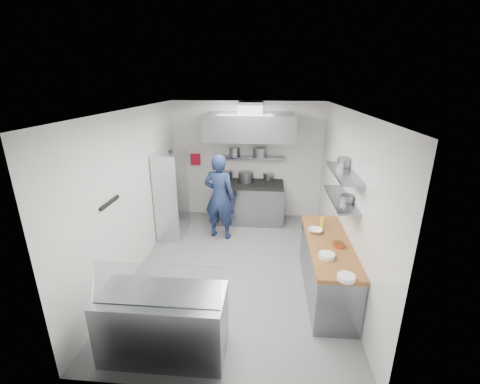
# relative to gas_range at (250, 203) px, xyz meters

# --- Properties ---
(floor) EXTENTS (5.00, 5.00, 0.00)m
(floor) POSITION_rel_gas_range_xyz_m (-0.10, -2.10, -0.45)
(floor) COLOR slate
(floor) RESTS_ON ground
(ceiling) EXTENTS (5.00, 5.00, 0.00)m
(ceiling) POSITION_rel_gas_range_xyz_m (-0.10, -2.10, 2.35)
(ceiling) COLOR silver
(ceiling) RESTS_ON wall_back
(wall_back) EXTENTS (3.60, 2.80, 0.02)m
(wall_back) POSITION_rel_gas_range_xyz_m (-0.10, 0.40, 0.95)
(wall_back) COLOR white
(wall_back) RESTS_ON floor
(wall_front) EXTENTS (3.60, 2.80, 0.02)m
(wall_front) POSITION_rel_gas_range_xyz_m (-0.10, -4.60, 0.95)
(wall_front) COLOR white
(wall_front) RESTS_ON floor
(wall_left) EXTENTS (2.80, 5.00, 0.02)m
(wall_left) POSITION_rel_gas_range_xyz_m (-1.90, -2.10, 0.95)
(wall_left) COLOR white
(wall_left) RESTS_ON floor
(wall_right) EXTENTS (2.80, 5.00, 0.02)m
(wall_right) POSITION_rel_gas_range_xyz_m (1.70, -2.10, 0.95)
(wall_right) COLOR white
(wall_right) RESTS_ON floor
(gas_range) EXTENTS (1.60, 0.80, 0.90)m
(gas_range) POSITION_rel_gas_range_xyz_m (0.00, 0.00, 0.00)
(gas_range) COLOR gray
(gas_range) RESTS_ON floor
(cooktop) EXTENTS (1.57, 0.78, 0.06)m
(cooktop) POSITION_rel_gas_range_xyz_m (0.00, 0.00, 0.48)
(cooktop) COLOR black
(cooktop) RESTS_ON gas_range
(stock_pot_left) EXTENTS (0.25, 0.25, 0.20)m
(stock_pot_left) POSITION_rel_gas_range_xyz_m (-0.57, 0.31, 0.61)
(stock_pot_left) COLOR slate
(stock_pot_left) RESTS_ON cooktop
(stock_pot_mid) EXTENTS (0.34, 0.34, 0.24)m
(stock_pot_mid) POSITION_rel_gas_range_xyz_m (-0.11, 0.08, 0.63)
(stock_pot_mid) COLOR slate
(stock_pot_mid) RESTS_ON cooktop
(stock_pot_right) EXTENTS (0.26, 0.26, 0.16)m
(stock_pot_right) POSITION_rel_gas_range_xyz_m (0.43, 0.32, 0.59)
(stock_pot_right) COLOR slate
(stock_pot_right) RESTS_ON cooktop
(over_range_shelf) EXTENTS (1.60, 0.30, 0.04)m
(over_range_shelf) POSITION_rel_gas_range_xyz_m (0.00, 0.24, 1.07)
(over_range_shelf) COLOR gray
(over_range_shelf) RESTS_ON wall_back
(shelf_pot_a) EXTENTS (0.27, 0.27, 0.18)m
(shelf_pot_a) POSITION_rel_gas_range_xyz_m (-0.40, 0.39, 1.18)
(shelf_pot_a) COLOR slate
(shelf_pot_a) RESTS_ON over_range_shelf
(shelf_pot_b) EXTENTS (0.30, 0.30, 0.22)m
(shelf_pot_b) POSITION_rel_gas_range_xyz_m (0.21, 0.20, 1.20)
(shelf_pot_b) COLOR slate
(shelf_pot_b) RESTS_ON over_range_shelf
(extractor_hood) EXTENTS (1.90, 1.15, 0.55)m
(extractor_hood) POSITION_rel_gas_range_xyz_m (0.00, -0.18, 1.85)
(extractor_hood) COLOR gray
(extractor_hood) RESTS_ON wall_back
(hood_duct) EXTENTS (0.55, 0.55, 0.24)m
(hood_duct) POSITION_rel_gas_range_xyz_m (0.00, 0.05, 2.23)
(hood_duct) COLOR slate
(hood_duct) RESTS_ON extractor_hood
(red_firebox) EXTENTS (0.22, 0.10, 0.26)m
(red_firebox) POSITION_rel_gas_range_xyz_m (-1.35, 0.34, 0.97)
(red_firebox) COLOR #AA0D24
(red_firebox) RESTS_ON wall_back
(chef) EXTENTS (0.75, 0.57, 1.84)m
(chef) POSITION_rel_gas_range_xyz_m (-0.59, -0.89, 0.47)
(chef) COLOR #182549
(chef) RESTS_ON floor
(wire_rack) EXTENTS (0.50, 0.90, 1.85)m
(wire_rack) POSITION_rel_gas_range_xyz_m (-1.63, -0.85, 0.48)
(wire_rack) COLOR silver
(wire_rack) RESTS_ON floor
(rack_bin_a) EXTENTS (0.16, 0.19, 0.17)m
(rack_bin_a) POSITION_rel_gas_range_xyz_m (-1.63, -1.03, 0.35)
(rack_bin_a) COLOR white
(rack_bin_a) RESTS_ON wire_rack
(rack_bin_b) EXTENTS (0.15, 0.20, 0.18)m
(rack_bin_b) POSITION_rel_gas_range_xyz_m (-1.63, -0.70, 0.85)
(rack_bin_b) COLOR yellow
(rack_bin_b) RESTS_ON wire_rack
(rack_jar) EXTENTS (0.10, 0.10, 0.18)m
(rack_jar) POSITION_rel_gas_range_xyz_m (-1.58, -0.85, 1.35)
(rack_jar) COLOR black
(rack_jar) RESTS_ON wire_rack
(knife_strip) EXTENTS (0.04, 0.55, 0.05)m
(knife_strip) POSITION_rel_gas_range_xyz_m (-1.88, -3.00, 1.10)
(knife_strip) COLOR black
(knife_strip) RESTS_ON wall_left
(prep_counter_base) EXTENTS (0.62, 2.00, 0.84)m
(prep_counter_base) POSITION_rel_gas_range_xyz_m (1.38, -2.70, -0.03)
(prep_counter_base) COLOR gray
(prep_counter_base) RESTS_ON floor
(prep_counter_top) EXTENTS (0.65, 2.04, 0.06)m
(prep_counter_top) POSITION_rel_gas_range_xyz_m (1.38, -2.70, 0.42)
(prep_counter_top) COLOR brown
(prep_counter_top) RESTS_ON prep_counter_base
(plate_stack_a) EXTENTS (0.22, 0.22, 0.06)m
(plate_stack_a) POSITION_rel_gas_range_xyz_m (1.41, -3.68, 0.48)
(plate_stack_a) COLOR white
(plate_stack_a) RESTS_ON prep_counter_top
(plate_stack_b) EXTENTS (0.22, 0.22, 0.06)m
(plate_stack_b) POSITION_rel_gas_range_xyz_m (1.26, -3.16, 0.48)
(plate_stack_b) COLOR white
(plate_stack_b) RESTS_ON prep_counter_top
(copper_pan) EXTENTS (0.18, 0.18, 0.06)m
(copper_pan) POSITION_rel_gas_range_xyz_m (1.49, -2.83, 0.48)
(copper_pan) COLOR #CB6B39
(copper_pan) RESTS_ON prep_counter_top
(squeeze_bottle) EXTENTS (0.06, 0.06, 0.18)m
(squeeze_bottle) POSITION_rel_gas_range_xyz_m (1.34, -2.17, 0.54)
(squeeze_bottle) COLOR yellow
(squeeze_bottle) RESTS_ON prep_counter_top
(mixing_bowl) EXTENTS (0.27, 0.27, 0.06)m
(mixing_bowl) POSITION_rel_gas_range_xyz_m (1.20, -2.37, 0.48)
(mixing_bowl) COLOR white
(mixing_bowl) RESTS_ON prep_counter_top
(wall_shelf_lower) EXTENTS (0.30, 1.30, 0.04)m
(wall_shelf_lower) POSITION_rel_gas_range_xyz_m (1.54, -2.40, 1.05)
(wall_shelf_lower) COLOR gray
(wall_shelf_lower) RESTS_ON wall_right
(wall_shelf_upper) EXTENTS (0.30, 1.30, 0.04)m
(wall_shelf_upper) POSITION_rel_gas_range_xyz_m (1.54, -2.40, 1.47)
(wall_shelf_upper) COLOR gray
(wall_shelf_upper) RESTS_ON wall_right
(shelf_pot_c) EXTENTS (0.20, 0.20, 0.10)m
(shelf_pot_c) POSITION_rel_gas_range_xyz_m (1.61, -2.56, 1.12)
(shelf_pot_c) COLOR slate
(shelf_pot_c) RESTS_ON wall_shelf_lower
(shelf_pot_d) EXTENTS (0.23, 0.23, 0.14)m
(shelf_pot_d) POSITION_rel_gas_range_xyz_m (1.62, -2.08, 1.56)
(shelf_pot_d) COLOR slate
(shelf_pot_d) RESTS_ON wall_shelf_upper
(display_case) EXTENTS (1.50, 0.70, 0.85)m
(display_case) POSITION_rel_gas_range_xyz_m (-0.80, -4.10, -0.03)
(display_case) COLOR gray
(display_case) RESTS_ON floor
(display_glass) EXTENTS (1.47, 0.19, 0.42)m
(display_glass) POSITION_rel_gas_range_xyz_m (-0.80, -4.22, 0.62)
(display_glass) COLOR silver
(display_glass) RESTS_ON display_case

